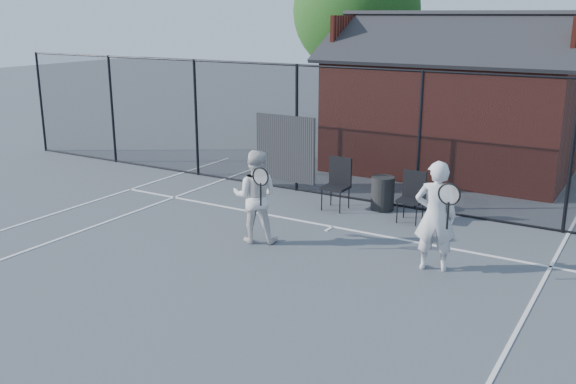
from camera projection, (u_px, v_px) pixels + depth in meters
The scene contains 10 objects.
ground at pixel (248, 278), 10.32m from camera, with size 80.00×80.00×0.00m, color #4E525A.
court_lines at pixel (196, 309), 9.23m from camera, with size 11.02×18.00×0.01m.
fence at pixel (363, 138), 14.22m from camera, with size 22.04×3.00×3.00m.
clubhouse at pixel (453, 111), 17.08m from camera, with size 6.50×4.36×4.19m.
tree_left at pixel (357, 11), 22.58m from camera, with size 4.48×4.48×6.44m.
player_front at pixel (436, 216), 10.45m from camera, with size 0.88×0.70×1.85m.
player_back at pixel (255, 196), 11.79m from camera, with size 1.04×0.94×1.74m.
chair_left at pixel (411, 198), 12.98m from camera, with size 0.48×0.50×1.01m, color black.
chair_right at pixel (336, 185), 13.81m from camera, with size 0.52×0.55×1.09m, color black.
waste_bin at pixel (383, 193), 13.84m from camera, with size 0.50×0.50×0.73m, color #252525.
Camera 1 is at (5.47, -7.88, 4.12)m, focal length 40.00 mm.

